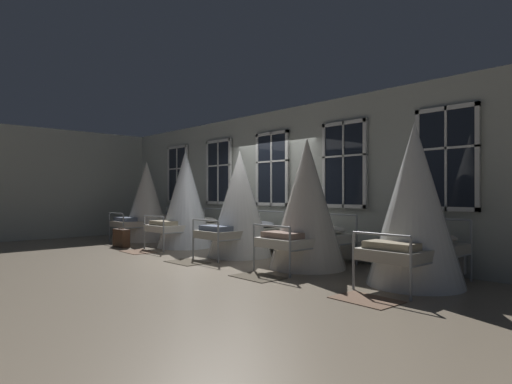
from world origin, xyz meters
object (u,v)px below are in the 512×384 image
Objects in this scene: cot_fifth at (415,206)px; suitcase_dark at (121,238)px; cot_second at (186,200)px; cot_first at (147,202)px; cot_third at (240,205)px; cot_fourth at (307,205)px.

cot_fifth is 7.24m from suitcase_dark.
cot_second is 4.29× the size of suitcase_dark.
cot_third is (4.06, -0.01, 0.01)m from cot_first.
cot_first is 1.72m from suitcase_dark.
cot_second is 1.85m from suitcase_dark.
cot_fifth is (3.93, -0.02, 0.06)m from cot_third.
cot_fifth reaches higher than suitcase_dark.
cot_fourth is 0.98× the size of cot_fifth.
cot_fourth is 5.27m from suitcase_dark.
cot_fourth is (4.00, -0.06, -0.04)m from cot_second.
suitcase_dark is (0.91, -1.18, -0.85)m from cot_first.
cot_third is 0.94× the size of cot_fifth.
cot_second reaches higher than cot_first.
suitcase_dark is (-3.15, -1.17, -0.86)m from cot_third.
cot_fourth is at bearing -92.01° from cot_second.
cot_first is 0.99× the size of cot_third.
cot_fifth is at bearing 9.27° from suitcase_dark.
cot_first is 1.98m from cot_second.
cot_first is at bearing 88.68° from cot_second.
cot_third is 4.01× the size of suitcase_dark.
cot_third is at bearing 90.95° from cot_fifth.
cot_fourth is (1.92, -0.05, 0.04)m from cot_third.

